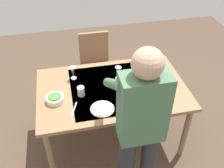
% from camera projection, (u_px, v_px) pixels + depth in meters
% --- Properties ---
extents(ground_plane, '(6.00, 6.00, 0.00)m').
position_uv_depth(ground_plane, '(112.00, 135.00, 3.21)').
color(ground_plane, brown).
extents(dining_table, '(1.57, 1.00, 0.76)m').
position_uv_depth(dining_table, '(112.00, 93.00, 2.78)').
color(dining_table, '#93704C').
rests_on(dining_table, ground_plane).
extents(chair_near, '(0.40, 0.40, 0.91)m').
position_uv_depth(chair_near, '(95.00, 61.00, 3.55)').
color(chair_near, brown).
rests_on(chair_near, ground_plane).
extents(person_server, '(0.42, 0.61, 1.69)m').
position_uv_depth(person_server, '(140.00, 127.00, 2.04)').
color(person_server, '#2D2D38').
rests_on(person_server, ground_plane).
extents(wine_bottle, '(0.07, 0.07, 0.30)m').
position_uv_depth(wine_bottle, '(122.00, 87.00, 2.57)').
color(wine_bottle, black).
rests_on(wine_bottle, dining_table).
extents(wine_glass_left, '(0.07, 0.07, 0.15)m').
position_uv_depth(wine_glass_left, '(73.00, 71.00, 2.80)').
color(wine_glass_left, white).
rests_on(wine_glass_left, dining_table).
extents(wine_glass_right, '(0.07, 0.07, 0.15)m').
position_uv_depth(wine_glass_right, '(118.00, 71.00, 2.80)').
color(wine_glass_right, white).
rests_on(wine_glass_right, dining_table).
extents(water_cup_near_left, '(0.07, 0.07, 0.10)m').
position_uv_depth(water_cup_near_left, '(141.00, 105.00, 2.46)').
color(water_cup_near_left, silver).
rests_on(water_cup_near_left, dining_table).
extents(water_cup_near_right, '(0.07, 0.07, 0.10)m').
position_uv_depth(water_cup_near_right, '(81.00, 91.00, 2.61)').
color(water_cup_near_right, silver).
rests_on(water_cup_near_right, dining_table).
extents(water_cup_far_left, '(0.07, 0.07, 0.11)m').
position_uv_depth(water_cup_far_left, '(137.00, 70.00, 2.90)').
color(water_cup_far_left, silver).
rests_on(water_cup_far_left, dining_table).
extents(serving_bowl_pasta, '(0.30, 0.30, 0.07)m').
position_uv_depth(serving_bowl_pasta, '(150.00, 87.00, 2.69)').
color(serving_bowl_pasta, white).
rests_on(serving_bowl_pasta, dining_table).
extents(side_bowl_salad, '(0.18, 0.18, 0.07)m').
position_uv_depth(side_bowl_salad, '(55.00, 99.00, 2.55)').
color(side_bowl_salad, white).
rests_on(side_bowl_salad, dining_table).
extents(dinner_plate_near, '(0.23, 0.23, 0.01)m').
position_uv_depth(dinner_plate_near, '(102.00, 109.00, 2.48)').
color(dinner_plate_near, white).
rests_on(dinner_plate_near, dining_table).
extents(dinner_plate_far, '(0.23, 0.23, 0.01)m').
position_uv_depth(dinner_plate_far, '(153.00, 71.00, 2.96)').
color(dinner_plate_far, white).
rests_on(dinner_plate_far, dining_table).
extents(table_knife, '(0.08, 0.19, 0.00)m').
position_uv_depth(table_knife, '(74.00, 109.00, 2.48)').
color(table_knife, silver).
rests_on(table_knife, dining_table).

